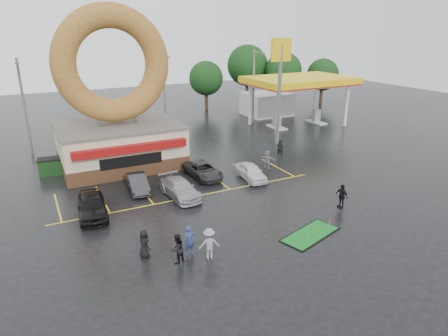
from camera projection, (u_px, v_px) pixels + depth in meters
name	position (u px, v px, depth m)	size (l,w,h in m)	color
ground	(214.00, 215.00, 26.10)	(120.00, 120.00, 0.00)	black
donut_shop	(117.00, 115.00, 34.23)	(10.20, 8.70, 13.50)	#472B19
gas_station	(285.00, 92.00, 50.93)	(12.30, 13.65, 5.90)	silver
shell_sign	(280.00, 72.00, 39.21)	(2.20, 0.36, 10.60)	slate
streetlight_left	(24.00, 105.00, 36.99)	(0.40, 2.21, 9.00)	slate
streetlight_mid	(165.00, 92.00, 43.77)	(0.40, 2.21, 9.00)	slate
streetlight_right	(254.00, 84.00, 49.70)	(0.40, 2.21, 9.00)	slate
tree_far_a	(283.00, 71.00, 60.59)	(5.60, 5.60, 8.00)	#332114
tree_far_b	(323.00, 75.00, 61.68)	(4.90, 4.90, 7.00)	#332114
tree_far_c	(247.00, 66.00, 62.04)	(6.30, 6.30, 9.00)	#332114
tree_far_d	(206.00, 78.00, 57.41)	(4.90, 4.90, 7.00)	#332114
car_black	(92.00, 205.00, 25.80)	(1.77, 4.39, 1.50)	black
car_dgrey	(138.00, 183.00, 29.78)	(1.30, 3.74, 1.23)	#2C2C2F
car_silver	(180.00, 188.00, 28.74)	(1.79, 4.40, 1.28)	#A4A4A9
car_grey	(203.00, 170.00, 32.49)	(2.00, 4.34, 1.20)	#2A2A2D
car_white	(251.00, 172.00, 32.01)	(1.49, 3.71, 1.26)	silver
person_blue	(190.00, 241.00, 21.41)	(0.60, 0.40, 1.65)	navy
person_blackjkt	(177.00, 249.00, 20.65)	(0.79, 0.62, 1.63)	black
person_hoodie	(209.00, 244.00, 21.00)	(1.14, 0.65, 1.76)	gray
person_bystander	(144.00, 244.00, 21.18)	(0.77, 0.50, 1.57)	black
person_cameraman	(342.00, 196.00, 26.99)	(0.98, 0.41, 1.68)	black
person_walker_near	(267.00, 159.00, 34.49)	(1.47, 0.47, 1.59)	gray
person_walker_far	(280.00, 148.00, 37.55)	(0.61, 0.40, 1.67)	black
dumpster	(50.00, 167.00, 33.11)	(1.80, 1.20, 1.30)	#163A16
putting_green	(310.00, 234.00, 23.65)	(4.25, 2.79, 0.50)	black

